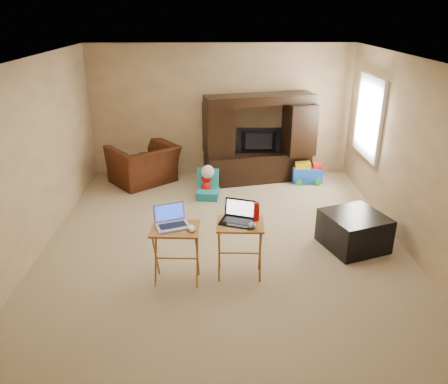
{
  "coord_description": "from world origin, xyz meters",
  "views": [
    {
      "loc": [
        -0.12,
        -5.58,
        3.07
      ],
      "look_at": [
        0.0,
        -0.2,
        0.8
      ],
      "focal_mm": 35.0,
      "sensor_mm": 36.0,
      "label": 1
    }
  ],
  "objects_px": {
    "recliner": "(144,164)",
    "child_rocker": "(208,185)",
    "laptop_left": "(172,218)",
    "laptop_right": "(237,213)",
    "television": "(259,141)",
    "mouse_right": "(252,225)",
    "water_bottle": "(256,212)",
    "mouse_left": "(191,228)",
    "plush_toy": "(207,183)",
    "tray_table_right": "(240,250)",
    "tray_table_left": "(176,255)",
    "ottoman": "(354,231)",
    "entertainment_center": "(259,139)",
    "push_toy": "(307,172)"
  },
  "relations": [
    {
      "from": "plush_toy",
      "to": "tray_table_left",
      "type": "xyz_separation_m",
      "value": [
        -0.32,
        -2.69,
        0.15
      ]
    },
    {
      "from": "ottoman",
      "to": "water_bottle",
      "type": "height_order",
      "value": "water_bottle"
    },
    {
      "from": "recliner",
      "to": "television",
      "type": "bearing_deg",
      "value": 140.8
    },
    {
      "from": "recliner",
      "to": "tray_table_right",
      "type": "bearing_deg",
      "value": 77.39
    },
    {
      "from": "mouse_right",
      "to": "water_bottle",
      "type": "xyz_separation_m",
      "value": [
        0.07,
        0.2,
        0.08
      ]
    },
    {
      "from": "tray_table_right",
      "to": "water_bottle",
      "type": "bearing_deg",
      "value": 24.58
    },
    {
      "from": "recliner",
      "to": "laptop_right",
      "type": "xyz_separation_m",
      "value": [
        1.59,
        -3.18,
        0.48
      ]
    },
    {
      "from": "ottoman",
      "to": "tray_table_right",
      "type": "xyz_separation_m",
      "value": [
        -1.62,
        -0.69,
        0.12
      ]
    },
    {
      "from": "entertainment_center",
      "to": "tray_table_right",
      "type": "distance_m",
      "value": 3.33
    },
    {
      "from": "recliner",
      "to": "laptop_right",
      "type": "relative_size",
      "value": 2.95
    },
    {
      "from": "television",
      "to": "mouse_right",
      "type": "distance_m",
      "value": 3.36
    },
    {
      "from": "tray_table_left",
      "to": "mouse_right",
      "type": "bearing_deg",
      "value": 1.96
    },
    {
      "from": "child_rocker",
      "to": "push_toy",
      "type": "xyz_separation_m",
      "value": [
        1.88,
        0.71,
        -0.04
      ]
    },
    {
      "from": "television",
      "to": "child_rocker",
      "type": "height_order",
      "value": "television"
    },
    {
      "from": "recliner",
      "to": "plush_toy",
      "type": "xyz_separation_m",
      "value": [
        1.19,
        -0.61,
        -0.16
      ]
    },
    {
      "from": "recliner",
      "to": "tray_table_right",
      "type": "relative_size",
      "value": 1.54
    },
    {
      "from": "laptop_left",
      "to": "water_bottle",
      "type": "distance_m",
      "value": 1.0
    },
    {
      "from": "television",
      "to": "laptop_left",
      "type": "height_order",
      "value": "television"
    },
    {
      "from": "laptop_right",
      "to": "water_bottle",
      "type": "bearing_deg",
      "value": 33.06
    },
    {
      "from": "push_toy",
      "to": "tray_table_right",
      "type": "xyz_separation_m",
      "value": [
        -1.46,
        -3.14,
        0.15
      ]
    },
    {
      "from": "child_rocker",
      "to": "laptop_left",
      "type": "height_order",
      "value": "laptop_left"
    },
    {
      "from": "tray_table_left",
      "to": "mouse_left",
      "type": "relative_size",
      "value": 4.92
    },
    {
      "from": "entertainment_center",
      "to": "water_bottle",
      "type": "distance_m",
      "value": 3.2
    },
    {
      "from": "recliner",
      "to": "mouse_left",
      "type": "distance_m",
      "value": 3.55
    },
    {
      "from": "child_rocker",
      "to": "laptop_left",
      "type": "relative_size",
      "value": 1.32
    },
    {
      "from": "push_toy",
      "to": "mouse_right",
      "type": "distance_m",
      "value": 3.56
    },
    {
      "from": "television",
      "to": "ottoman",
      "type": "relative_size",
      "value": 1.11
    },
    {
      "from": "entertainment_center",
      "to": "laptop_right",
      "type": "height_order",
      "value": "entertainment_center"
    },
    {
      "from": "laptop_left",
      "to": "recliner",
      "type": "bearing_deg",
      "value": 85.47
    },
    {
      "from": "mouse_right",
      "to": "child_rocker",
      "type": "bearing_deg",
      "value": 102.17
    },
    {
      "from": "tray_table_right",
      "to": "laptop_right",
      "type": "relative_size",
      "value": 1.91
    },
    {
      "from": "entertainment_center",
      "to": "child_rocker",
      "type": "relative_size",
      "value": 4.04
    },
    {
      "from": "plush_toy",
      "to": "mouse_left",
      "type": "height_order",
      "value": "mouse_left"
    },
    {
      "from": "child_rocker",
      "to": "tray_table_right",
      "type": "height_order",
      "value": "tray_table_right"
    },
    {
      "from": "laptop_left",
      "to": "mouse_left",
      "type": "distance_m",
      "value": 0.26
    },
    {
      "from": "recliner",
      "to": "mouse_left",
      "type": "bearing_deg",
      "value": 67.89
    },
    {
      "from": "ottoman",
      "to": "recliner",
      "type": "bearing_deg",
      "value": 142.35
    },
    {
      "from": "water_bottle",
      "to": "tray_table_left",
      "type": "bearing_deg",
      "value": -169.34
    },
    {
      "from": "push_toy",
      "to": "child_rocker",
      "type": "bearing_deg",
      "value": -156.68
    },
    {
      "from": "plush_toy",
      "to": "push_toy",
      "type": "height_order",
      "value": "push_toy"
    },
    {
      "from": "entertainment_center",
      "to": "recliner",
      "type": "xyz_separation_m",
      "value": [
        -2.16,
        -0.06,
        -0.46
      ]
    },
    {
      "from": "recliner",
      "to": "child_rocker",
      "type": "bearing_deg",
      "value": 107.85
    },
    {
      "from": "child_rocker",
      "to": "push_toy",
      "type": "height_order",
      "value": "child_rocker"
    },
    {
      "from": "television",
      "to": "plush_toy",
      "type": "bearing_deg",
      "value": 33.54
    },
    {
      "from": "mouse_left",
      "to": "plush_toy",
      "type": "bearing_deg",
      "value": 87.33
    },
    {
      "from": "recliner",
      "to": "laptop_left",
      "type": "bearing_deg",
      "value": 64.84
    },
    {
      "from": "tray_table_right",
      "to": "mouse_left",
      "type": "distance_m",
      "value": 0.71
    },
    {
      "from": "television",
      "to": "water_bottle",
      "type": "xyz_separation_m",
      "value": [
        -0.33,
        -3.13,
        0.05
      ]
    },
    {
      "from": "laptop_left",
      "to": "water_bottle",
      "type": "bearing_deg",
      "value": -10.41
    },
    {
      "from": "laptop_right",
      "to": "entertainment_center",
      "type": "bearing_deg",
      "value": 99.07
    }
  ]
}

